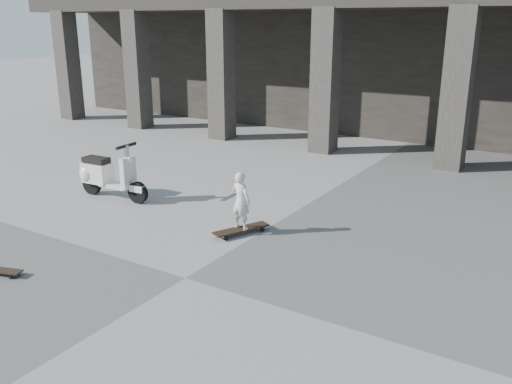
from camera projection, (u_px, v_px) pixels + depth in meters
The scene contains 5 objects.
ground at pixel (185, 278), 7.98m from camera, with size 90.00×90.00×0.00m, color #535350.
colonnade at pixel (441, 40), 18.21m from camera, with size 28.00×8.82×6.00m.
longboard at pixel (241, 229), 9.62m from camera, with size 0.68×1.07×0.11m.
child at pixel (241, 201), 9.46m from camera, with size 0.38×0.25×1.04m, color beige.
scooter at pixel (103, 175), 11.58m from camera, with size 1.76×0.59×1.22m.
Camera 1 is at (4.71, -5.58, 3.62)m, focal length 38.00 mm.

